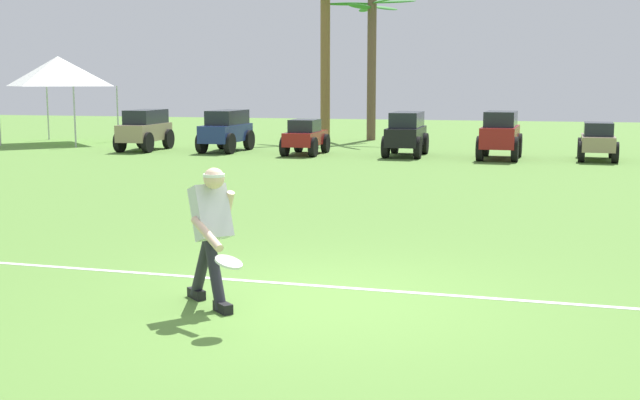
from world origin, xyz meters
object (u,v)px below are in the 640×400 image
at_px(palm_tree_far_left, 325,53).
at_px(frisbee_in_flight, 229,262).
at_px(parked_car_slot_b, 226,129).
at_px(event_tent, 58,71).
at_px(parked_car_slot_c, 305,136).
at_px(frisbee_thrower, 211,229).
at_px(parked_car_slot_a, 145,129).
at_px(parked_car_slot_e, 500,134).
at_px(palm_tree_left_of_centre, 372,54).
at_px(parked_car_slot_f, 598,141).
at_px(parked_car_slot_d, 406,132).

bearing_deg(palm_tree_far_left, frisbee_in_flight, -77.93).
distance_m(parked_car_slot_b, event_tent, 7.64).
distance_m(parked_car_slot_c, palm_tree_far_left, 6.90).
bearing_deg(frisbee_in_flight, palm_tree_far_left, 102.07).
distance_m(parked_car_slot_b, parked_car_slot_c, 2.85).
xyz_separation_m(frisbee_thrower, parked_car_slot_c, (-3.68, 16.78, -0.24)).
distance_m(parked_car_slot_a, parked_car_slot_b, 2.79).
relative_size(frisbee_in_flight, parked_car_slot_b, 0.13).
xyz_separation_m(frisbee_in_flight, parked_car_slot_a, (-9.70, 17.63, 0.08)).
relative_size(frisbee_in_flight, event_tent, 0.10).
xyz_separation_m(parked_car_slot_e, palm_tree_left_of_centre, (-5.14, 6.65, 2.57)).
bearing_deg(frisbee_in_flight, parked_car_slot_f, 75.54).
xyz_separation_m(frisbee_thrower, palm_tree_left_of_centre, (-2.87, 23.46, 2.51)).
bearing_deg(parked_car_slot_e, frisbee_in_flight, -95.97).
distance_m(parked_car_slot_b, parked_car_slot_e, 8.76).
relative_size(parked_car_slot_a, palm_tree_left_of_centre, 0.44).
height_order(parked_car_slot_b, event_tent, event_tent).
distance_m(parked_car_slot_d, parked_car_slot_f, 5.59).
height_order(parked_car_slot_e, palm_tree_far_left, palm_tree_far_left).
bearing_deg(event_tent, parked_car_slot_f, -5.63).
xyz_separation_m(parked_car_slot_d, palm_tree_left_of_centre, (-2.31, 6.34, 2.59)).
distance_m(parked_car_slot_a, event_tent, 5.22).
xyz_separation_m(frisbee_thrower, parked_car_slot_f, (5.03, 17.13, -0.24)).
relative_size(parked_car_slot_d, palm_tree_left_of_centre, 0.44).
relative_size(parked_car_slot_b, parked_car_slot_e, 1.01).
distance_m(parked_car_slot_e, event_tent, 16.20).
bearing_deg(event_tent, parked_car_slot_b, -13.61).
bearing_deg(parked_car_slot_c, parked_car_slot_e, 0.36).
xyz_separation_m(parked_car_slot_a, palm_tree_left_of_centre, (6.39, 6.50, 2.59)).
relative_size(parked_car_slot_a, parked_car_slot_f, 1.09).
bearing_deg(parked_car_slot_d, palm_tree_left_of_centre, 110.02).
bearing_deg(palm_tree_far_left, parked_car_slot_e, -41.97).
bearing_deg(frisbee_thrower, parked_car_slot_b, 110.62).
relative_size(parked_car_slot_b, palm_tree_far_left, 0.41).
relative_size(frisbee_in_flight, parked_car_slot_c, 0.14).
xyz_separation_m(frisbee_in_flight, parked_car_slot_b, (-6.93, 17.90, 0.08)).
xyz_separation_m(parked_car_slot_d, event_tent, (-13.12, 1.85, 1.91)).
bearing_deg(parked_car_slot_b, frisbee_thrower, -69.38).
xyz_separation_m(parked_car_slot_a, event_tent, (-4.42, 2.01, 1.91)).
bearing_deg(parked_car_slot_f, parked_car_slot_c, -177.69).
height_order(parked_car_slot_d, event_tent, event_tent).
distance_m(parked_car_slot_a, parked_car_slot_c, 5.58).
distance_m(frisbee_thrower, parked_car_slot_e, 16.97).
bearing_deg(parked_car_slot_f, event_tent, 174.37).
bearing_deg(palm_tree_left_of_centre, parked_car_slot_b, -120.13).
relative_size(parked_car_slot_c, parked_car_slot_d, 0.92).
bearing_deg(event_tent, frisbee_in_flight, -54.29).
xyz_separation_m(parked_car_slot_c, parked_car_slot_d, (3.12, 0.34, 0.16)).
distance_m(parked_car_slot_f, palm_tree_left_of_centre, 10.49).
xyz_separation_m(parked_car_slot_a, parked_car_slot_f, (14.29, 0.17, -0.16)).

